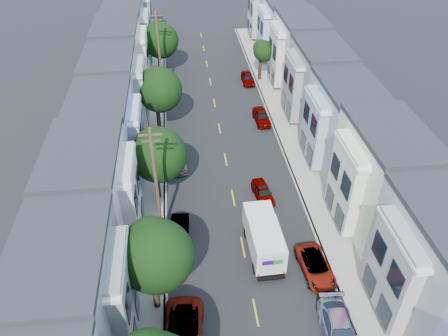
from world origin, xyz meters
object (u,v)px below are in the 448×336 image
(lead_sedan, at_px, (263,192))
(parked_right_b, at_px, (315,267))
(utility_pole_near, at_px, (156,186))
(tree_d, at_px, (159,90))
(tree_b, at_px, (155,256))
(parked_right_a, at_px, (339,331))
(utility_pole_far, at_px, (159,53))
(tree_c, at_px, (158,155))
(parked_left_d, at_px, (176,159))
(parked_left_c, at_px, (179,233))
(parked_left_b, at_px, (183,334))
(tree_far_r, at_px, (263,52))
(fedex_truck, at_px, (264,237))
(tree_e, at_px, (160,41))
(parked_right_d, at_px, (248,78))
(parked_right_c, at_px, (262,117))

(lead_sedan, height_order, parked_right_b, same)
(utility_pole_near, bearing_deg, tree_d, 90.01)
(tree_b, distance_m, lead_sedan, 14.48)
(parked_right_a, relative_size, parked_right_b, 1.12)
(tree_d, bearing_deg, utility_pole_far, 89.99)
(tree_c, height_order, lead_sedan, tree_c)
(lead_sedan, height_order, parked_left_d, parked_left_d)
(parked_right_a, bearing_deg, parked_left_c, 138.14)
(tree_c, height_order, tree_d, tree_d)
(parked_left_c, height_order, parked_right_a, parked_right_a)
(parked_left_b, distance_m, parked_right_a, 9.84)
(utility_pole_near, xyz_separation_m, utility_pole_far, (0.00, 26.00, 0.00))
(tree_far_r, height_order, parked_left_b, tree_far_r)
(tree_b, xyz_separation_m, parked_left_c, (1.40, 6.22, -4.32))
(utility_pole_near, xyz_separation_m, parked_left_b, (1.40, -9.59, -4.40))
(fedex_truck, relative_size, lead_sedan, 1.55)
(tree_d, bearing_deg, parked_left_d, -77.68)
(tree_e, xyz_separation_m, parked_left_b, (1.40, -40.57, -4.06))
(utility_pole_near, distance_m, parked_left_c, 4.73)
(tree_far_r, bearing_deg, parked_right_b, -93.46)
(tree_b, height_order, fedex_truck, tree_b)
(utility_pole_far, height_order, parked_left_c, utility_pole_far)
(tree_c, distance_m, utility_pole_far, 21.23)
(utility_pole_near, xyz_separation_m, fedex_truck, (7.76, -2.61, -3.58))
(parked_left_b, distance_m, parked_right_d, 38.07)
(lead_sedan, xyz_separation_m, parked_left_b, (-7.52, -13.35, 0.14))
(tree_e, bearing_deg, tree_far_r, -13.36)
(tree_c, bearing_deg, tree_e, 90.00)
(utility_pole_far, bearing_deg, parked_right_c, -39.15)
(tree_b, height_order, lead_sedan, tree_b)
(lead_sedan, bearing_deg, tree_d, 119.00)
(tree_far_r, relative_size, utility_pole_near, 0.54)
(tree_c, distance_m, parked_right_c, 16.95)
(tree_b, relative_size, tree_d, 1.00)
(tree_d, distance_m, tree_e, 14.88)
(utility_pole_far, distance_m, parked_right_c, 15.12)
(tree_e, height_order, parked_right_b, tree_e)
(tree_e, relative_size, parked_left_b, 1.33)
(tree_d, bearing_deg, parked_right_d, 44.71)
(tree_d, bearing_deg, parked_left_c, -85.19)
(parked_left_d, bearing_deg, utility_pole_far, 92.00)
(utility_pole_near, height_order, utility_pole_far, same)
(parked_left_b, height_order, parked_right_b, parked_left_b)
(parked_left_c, height_order, parked_right_c, parked_right_c)
(fedex_truck, relative_size, parked_left_d, 1.33)
(parked_right_a, distance_m, parked_right_c, 27.34)
(parked_right_a, bearing_deg, tree_far_r, 90.48)
(tree_d, height_order, parked_left_d, tree_d)
(fedex_truck, relative_size, parked_left_c, 1.46)
(lead_sedan, bearing_deg, utility_pole_far, 105.00)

